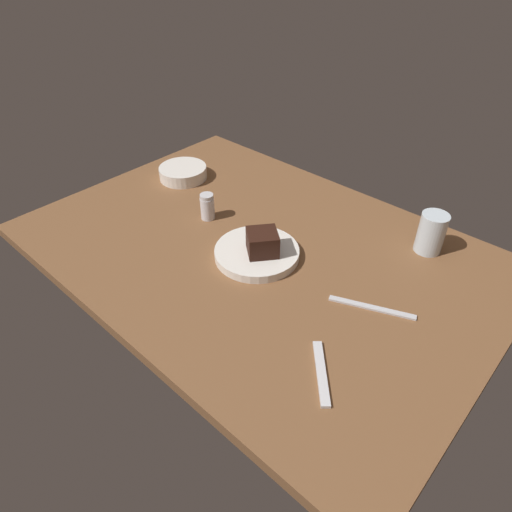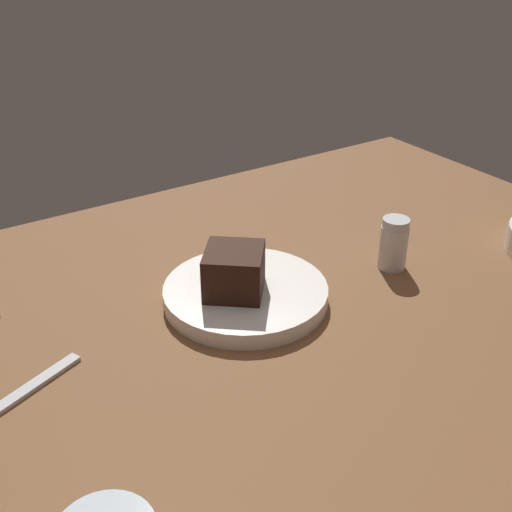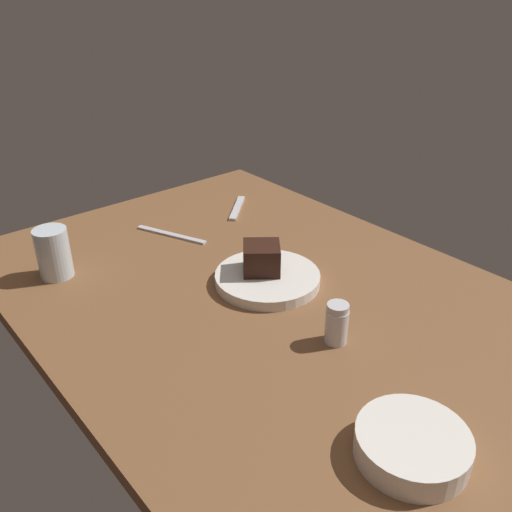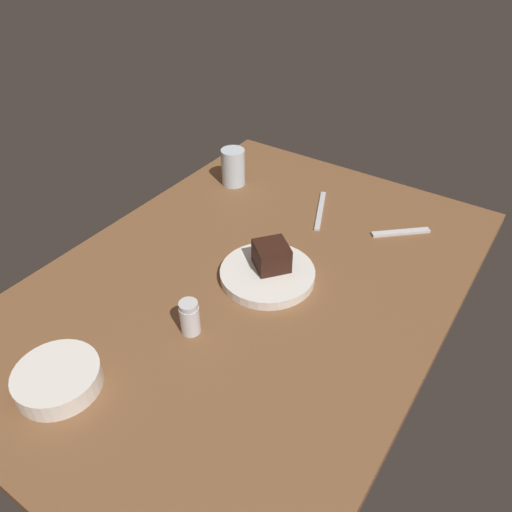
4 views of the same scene
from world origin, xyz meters
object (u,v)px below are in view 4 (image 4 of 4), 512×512
at_px(dessert_plate, 267,274).
at_px(side_bowl, 58,379).
at_px(salt_shaker, 190,317).
at_px(dessert_spoon, 401,232).
at_px(chocolate_cake_slice, 271,256).
at_px(butter_knife, 319,210).
at_px(water_glass, 233,167).

height_order(dessert_plate, side_bowl, side_bowl).
bearing_deg(side_bowl, dessert_plate, 162.25).
height_order(salt_shaker, dessert_spoon, salt_shaker).
bearing_deg(salt_shaker, chocolate_cake_slice, 171.25).
bearing_deg(butter_knife, side_bowl, 149.10).
height_order(side_bowl, dessert_spoon, side_bowl).
distance_m(chocolate_cake_slice, water_glass, 0.43).
distance_m(dessert_plate, butter_knife, 0.31).
height_order(water_glass, side_bowl, water_glass).
relative_size(dessert_plate, salt_shaker, 2.83).
xyz_separation_m(chocolate_cake_slice, water_glass, (-0.29, -0.31, 0.00)).
height_order(chocolate_cake_slice, side_bowl, chocolate_cake_slice).
height_order(chocolate_cake_slice, water_glass, water_glass).
relative_size(water_glass, dessert_spoon, 0.71).
bearing_deg(dessert_plate, salt_shaker, -9.74).
bearing_deg(dessert_spoon, water_glass, 141.15).
bearing_deg(water_glass, chocolate_cake_slice, 47.54).
relative_size(side_bowl, butter_knife, 0.80).
distance_m(chocolate_cake_slice, dessert_spoon, 0.37).
bearing_deg(dessert_spoon, side_bowl, -155.03).
bearing_deg(chocolate_cake_slice, dessert_plate, 4.15).
bearing_deg(salt_shaker, dessert_spoon, 158.06).
xyz_separation_m(water_glass, butter_knife, (-0.01, 0.28, -0.05)).
bearing_deg(dessert_spoon, chocolate_cake_slice, -162.80).
relative_size(salt_shaker, side_bowl, 0.50).
bearing_deg(chocolate_cake_slice, butter_knife, -173.25).
bearing_deg(dessert_plate, chocolate_cake_slice, -175.85).
bearing_deg(water_glass, salt_shaker, 27.77).
relative_size(dessert_plate, chocolate_cake_slice, 2.90).
relative_size(chocolate_cake_slice, water_glass, 0.69).
bearing_deg(side_bowl, butter_knife, 171.89).
bearing_deg(dessert_spoon, dessert_plate, -161.31).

